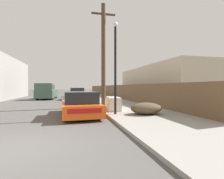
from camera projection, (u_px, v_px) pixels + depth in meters
The scene contains 12 objects.
ground_plane at pixel (10, 151), 4.15m from camera, with size 220.00×220.00×0.00m, color #4F4C49.
sidewalk_curb at pixel (95, 96), 28.23m from camera, with size 4.20×63.00×0.12m, color gray.
discarded_fridge at pixel (113, 103), 10.58m from camera, with size 0.89×1.80×0.80m.
parked_sports_car_red at pixel (80, 105), 9.20m from camera, with size 2.02×4.43×1.27m.
car_parked_mid at pixel (78, 94), 21.01m from camera, with size 2.01×4.60×1.40m.
car_parked_far at pixel (77, 93), 26.96m from camera, with size 2.12×4.44×1.39m.
pickup_truck at pixel (47, 91), 21.58m from camera, with size 2.22×5.53×1.93m.
utility_pole at pixel (103, 53), 13.11m from camera, with size 1.80×0.31×7.62m.
street_lamp at pixel (115, 61), 8.94m from camera, with size 0.26×0.26×4.72m.
brush_pile at pixel (146, 108), 8.90m from camera, with size 1.62×1.22×0.60m.
wooden_fence at pixel (109, 91), 27.18m from camera, with size 0.08×42.85×1.63m, color brown.
building_right_house at pixel (165, 84), 20.68m from camera, with size 6.00×14.81×3.83m, color beige.
Camera 1 is at (1.41, -4.58, 1.51)m, focal length 28.00 mm.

